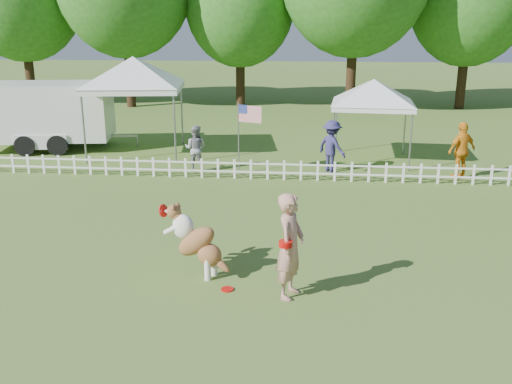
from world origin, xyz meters
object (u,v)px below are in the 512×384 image
handler (290,246)px  cargo_trailer (48,116)px  spectator_b (332,146)px  dog (197,242)px  frisbee_on_turf (227,289)px  canopy_tent_right (372,121)px  spectator_c (462,150)px  flag_pole (239,139)px  spectator_a (196,148)px  canopy_tent_left (136,107)px

handler → cargo_trailer: (-9.39, 11.06, 0.32)m
handler → spectator_b: (0.95, 8.67, -0.11)m
spectator_b → handler: bearing=128.5°
dog → cargo_trailer: size_ratio=0.24×
dog → frisbee_on_turf: dog is taller
canopy_tent_right → spectator_c: 3.25m
handler → canopy_tent_right: 10.54m
cargo_trailer → flag_pole: size_ratio=2.57×
handler → flag_pole: 8.41m
dog → flag_pole: flag_pole is taller
canopy_tent_right → handler: bearing=-98.5°
canopy_tent_right → spectator_b: 2.16m
canopy_tent_right → dog: bearing=-108.7°
dog → canopy_tent_right: bearing=87.8°
dog → spectator_a: (-1.58, 7.64, 0.06)m
handler → canopy_tent_left: canopy_tent_left is taller
spectator_a → spectator_c: bearing=-173.1°
spectator_c → dog: bearing=17.8°
spectator_b → spectator_c: spectator_c is taller
spectator_a → handler: bearing=119.0°
frisbee_on_turf → dog: bearing=137.8°
handler → canopy_tent_left: bearing=45.4°
cargo_trailer → spectator_b: bearing=-23.1°
canopy_tent_left → spectator_a: bearing=-49.5°
handler → frisbee_on_turf: handler is taller
handler → cargo_trailer: bearing=56.6°
canopy_tent_right → spectator_a: canopy_tent_right is taller
handler → canopy_tent_left: 12.14m
handler → spectator_a: (-3.32, 8.33, -0.20)m
handler → frisbee_on_turf: bearing=100.6°
spectator_b → canopy_tent_left: bearing=29.1°
handler → dog: (-1.74, 0.68, -0.26)m
spectator_b → spectator_a: bearing=49.3°
frisbee_on_turf → canopy_tent_right: 10.80m
dog → canopy_tent_left: (-4.15, 9.90, 1.00)m
dog → cargo_trailer: bearing=147.0°
dog → flag_pole: (-0.19, 7.50, 0.43)m
dog → cargo_trailer: 12.90m
frisbee_on_turf → spectator_b: size_ratio=0.14×
spectator_b → flag_pole: bearing=54.4°
spectator_a → spectator_c: size_ratio=0.85×
canopy_tent_left → spectator_c: canopy_tent_left is taller
spectator_a → spectator_b: (4.27, 0.35, 0.09)m
flag_pole → handler: bearing=-55.1°
canopy_tent_left → canopy_tent_right: 8.20m
handler → canopy_tent_left: (-5.89, 10.59, 0.75)m
spectator_a → spectator_c: spectator_c is taller
spectator_b → spectator_c: (3.85, -0.41, 0.04)m
dog → spectator_a: spectator_a is taller
dog → frisbee_on_turf: size_ratio=5.80×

